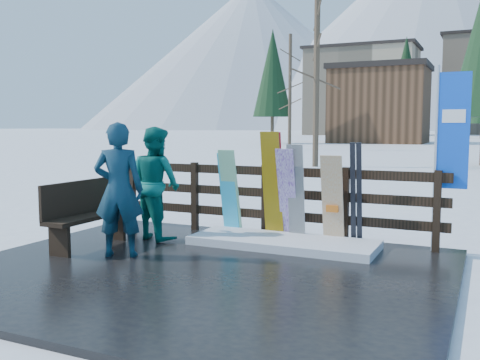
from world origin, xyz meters
The scene contains 18 objects.
ground centered at (0.00, 0.00, 0.00)m, with size 700.00×700.00×0.00m, color white.
deck centered at (0.00, 0.00, 0.04)m, with size 6.00×5.00×0.08m, color black.
fence centered at (0.00, 2.20, 0.74)m, with size 5.60×0.10×1.15m.
snow_patch centered at (0.53, 1.60, 0.14)m, with size 2.73×1.00×0.12m, color white.
bench centered at (-2.08, 0.35, 0.60)m, with size 0.41×1.50×0.97m.
snowboard_0 centered at (-0.55, 1.98, 0.75)m, with size 0.27×0.03×1.37m, color #30C1EA.
snowboard_1 centered at (-0.51, 1.98, 0.78)m, with size 0.28×0.03×1.43m, color white.
snowboard_2 centered at (0.21, 1.98, 0.92)m, with size 0.30×0.03×1.70m, color #FFBC02.
snowboard_3 centered at (0.46, 1.98, 0.79)m, with size 0.28×0.03×1.46m, color white.
snowboard_4 centered at (0.59, 1.98, 0.83)m, with size 0.25×0.03×1.50m, color black.
snowboard_5 centered at (1.16, 1.98, 0.75)m, with size 0.32×0.03×1.37m, color silver.
ski_pair_a centered at (0.27, 2.05, 0.92)m, with size 0.16×0.26×1.67m.
ski_pair_b centered at (1.49, 2.05, 0.85)m, with size 0.17×0.24×1.53m.
rental_flag centered at (2.72, 2.25, 1.69)m, with size 0.45×0.04×2.60m.
person_front centered at (-1.28, 0.11, 0.99)m, with size 0.66×0.44×1.82m, color #154756.
person_back centered at (-1.46, 1.27, 0.96)m, with size 0.85×0.67×1.76m, color #0A655B.
resort_buildings centered at (1.03, 115.41, 9.81)m, with size 73.00×87.60×22.60m.
mountains centered at (-10.50, 328.41, 50.20)m, with size 520.00×260.00×120.00m.
Camera 1 is at (3.23, -5.67, 1.84)m, focal length 40.00 mm.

